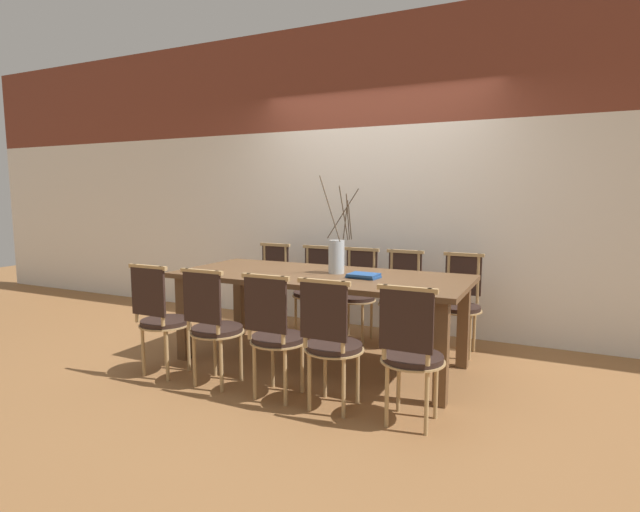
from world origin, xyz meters
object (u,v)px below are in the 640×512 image
Objects in this scene: dining_table at (320,285)px; vase_centerpiece at (337,255)px; book_stack at (364,276)px; chair_far_center at (357,291)px; chair_near_center at (275,332)px.

vase_centerpiece reaches higher than dining_table.
book_stack is (0.28, -0.12, -0.13)m from vase_centerpiece.
book_stack is at bearing 114.44° from chair_far_center.
chair_far_center reaches higher than dining_table.
chair_far_center is 0.95m from book_stack.
vase_centerpiece reaches higher than book_stack.
vase_centerpiece is 3.03× the size of book_stack.
dining_table is 9.07× the size of book_stack.
dining_table is 0.82m from chair_far_center.
chair_near_center is at bearing -87.19° from dining_table.
chair_near_center reaches higher than dining_table.
vase_centerpiece is (0.07, 0.89, 0.43)m from chair_near_center.
book_stack is (0.35, 0.78, 0.30)m from chair_near_center.
chair_near_center is (0.04, -0.80, -0.19)m from dining_table.
dining_table is at bearing 176.64° from book_stack.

